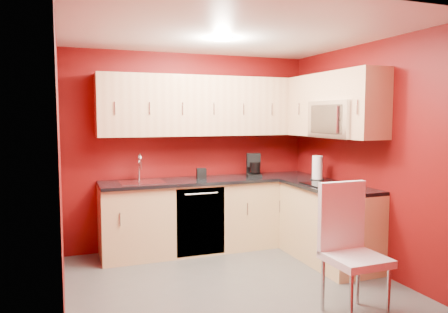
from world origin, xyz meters
TOP-DOWN VIEW (x-y plane):
  - floor at (0.00, 0.00)m, footprint 3.20×3.20m
  - ceiling at (0.00, 0.00)m, footprint 3.20×3.20m
  - wall_back at (0.00, 1.50)m, footprint 3.20×0.00m
  - wall_front at (0.00, -1.50)m, footprint 3.20×0.00m
  - wall_left at (-1.60, 0.00)m, footprint 0.00×3.00m
  - wall_right at (1.60, 0.00)m, footprint 0.00×3.00m
  - base_cabinets_back at (0.20, 1.20)m, footprint 2.80×0.60m
  - base_cabinets_right at (1.30, 0.25)m, footprint 0.60×1.30m
  - countertop_back at (0.20, 1.19)m, footprint 2.80×0.63m
  - countertop_right at (1.29, 0.23)m, footprint 0.63×1.27m
  - upper_cabinets_back at (0.20, 1.32)m, footprint 2.80×0.35m
  - upper_cabinets_right at (1.42, 0.44)m, footprint 0.35×1.55m
  - microwave at (1.39, 0.20)m, footprint 0.42×0.76m
  - cooktop at (1.28, 0.20)m, footprint 0.50×0.55m
  - sink at (-0.70, 1.20)m, footprint 0.52×0.42m
  - dishwasher_front at (-0.05, 0.91)m, footprint 0.60×0.02m
  - downlight at (0.00, 0.30)m, footprint 0.20×0.20m
  - coffee_maker at (0.77, 1.19)m, footprint 0.23×0.27m
  - napkin_holder at (0.06, 1.24)m, footprint 0.14×0.14m
  - paper_towel at (1.37, 0.62)m, footprint 0.22×0.22m
  - dining_chair at (0.70, -1.04)m, footprint 0.46×0.48m

SIDE VIEW (x-z plane):
  - floor at x=0.00m, z-range 0.00..0.00m
  - base_cabinets_back at x=0.20m, z-range 0.00..0.87m
  - base_cabinets_right at x=1.30m, z-range 0.00..0.87m
  - dishwasher_front at x=-0.05m, z-range 0.03..0.84m
  - dining_chair at x=0.70m, z-range 0.00..1.13m
  - countertop_back at x=0.20m, z-range 0.87..0.91m
  - countertop_right at x=1.29m, z-range 0.87..0.91m
  - cooktop at x=1.28m, z-range 0.91..0.92m
  - sink at x=-0.70m, z-range 0.77..1.12m
  - napkin_holder at x=0.06m, z-range 0.91..1.04m
  - coffee_maker at x=0.77m, z-range 0.91..1.21m
  - paper_towel at x=1.37m, z-range 0.91..1.21m
  - wall_back at x=0.00m, z-range -0.35..2.85m
  - wall_front at x=0.00m, z-range -0.35..2.85m
  - wall_left at x=-1.60m, z-range -0.25..2.75m
  - wall_right at x=1.60m, z-range -0.25..2.75m
  - microwave at x=1.39m, z-range 1.45..1.87m
  - upper_cabinets_back at x=0.20m, z-range 1.45..2.20m
  - upper_cabinets_right at x=1.42m, z-range 1.51..2.26m
  - downlight at x=0.00m, z-range 2.48..2.49m
  - ceiling at x=0.00m, z-range 2.50..2.50m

